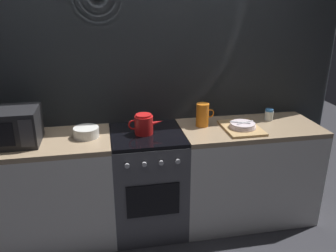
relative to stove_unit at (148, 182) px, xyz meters
The scene contains 11 objects.
ground_plane 0.45m from the stove_unit, 90.00° to the left, with size 8.00×8.00×0.00m, color #2D2D33.
back_wall 0.82m from the stove_unit, 90.00° to the left, with size 3.60×0.05×2.40m.
counter_left 0.90m from the stove_unit, behind, with size 1.20×0.60×0.90m.
stove_unit is the anchor object (origin of this frame).
counter_right 0.90m from the stove_unit, ahead, with size 1.20×0.60×0.90m.
microwave 1.20m from the stove_unit, behind, with size 0.46×0.35×0.27m.
kettle 0.53m from the stove_unit, 168.64° to the right, with size 0.28×0.15×0.17m.
mixing_bowl 0.69m from the stove_unit, behind, with size 0.20×0.20×0.08m, color silver.
pitcher 0.74m from the stove_unit, ahead, with size 0.16×0.11×0.20m.
dish_pile 0.93m from the stove_unit, ahead, with size 0.30×0.40×0.07m.
spice_jar 1.24m from the stove_unit, ahead, with size 0.08×0.08×0.10m.
Camera 1 is at (-0.32, -2.61, 1.95)m, focal length 36.95 mm.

